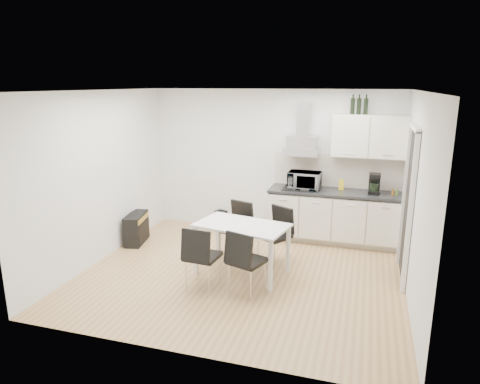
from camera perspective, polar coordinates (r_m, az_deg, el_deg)
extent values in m
plane|color=tan|center=(6.35, 0.20, -10.81)|extent=(4.50, 4.50, 0.00)
cube|color=silver|center=(7.81, 4.40, 3.98)|extent=(4.50, 0.10, 2.60)
cube|color=silver|center=(4.12, -7.77, -5.65)|extent=(4.50, 0.10, 2.60)
cube|color=silver|center=(6.88, -18.06, 1.90)|extent=(0.10, 4.00, 2.60)
cube|color=silver|center=(5.72, 22.38, -0.92)|extent=(0.10, 4.00, 2.60)
plane|color=white|center=(5.75, 0.22, 13.36)|extent=(4.50, 4.50, 0.00)
cube|color=white|center=(6.31, 21.37, -1.82)|extent=(0.08, 1.04, 2.10)
cube|color=beige|center=(7.73, 12.19, -6.03)|extent=(2.16, 0.52, 0.10)
cube|color=beige|center=(7.56, 12.33, -3.07)|extent=(2.20, 0.60, 0.76)
cube|color=#28292B|center=(7.44, 12.50, 0.00)|extent=(2.22, 0.64, 0.04)
cube|color=beige|center=(7.66, 12.80, 2.77)|extent=(2.20, 0.02, 0.58)
cube|color=beige|center=(7.38, 16.88, 7.13)|extent=(1.20, 0.35, 0.70)
cube|color=silver|center=(7.44, 8.24, 6.09)|extent=(0.60, 0.46, 0.30)
cube|color=silver|center=(7.50, 8.49, 9.61)|extent=(0.22, 0.20, 0.55)
imported|color=silver|center=(7.43, 8.59, 1.78)|extent=(0.55, 0.32, 0.37)
cube|color=yellow|center=(7.51, 13.37, 0.96)|extent=(0.08, 0.04, 0.18)
cylinder|color=brown|center=(7.38, 19.71, -0.03)|extent=(0.04, 0.04, 0.11)
cylinder|color=#4C6626|center=(7.38, 20.18, -0.06)|extent=(0.04, 0.04, 0.11)
cylinder|color=black|center=(7.35, 14.79, 11.24)|extent=(0.07, 0.07, 0.32)
cylinder|color=black|center=(7.35, 15.58, 11.19)|extent=(0.07, 0.07, 0.32)
cylinder|color=black|center=(7.34, 16.45, 11.13)|extent=(0.07, 0.07, 0.32)
cube|color=white|center=(6.09, 0.26, -4.46)|extent=(1.40, 0.96, 0.03)
cube|color=white|center=(6.25, -5.93, -7.70)|extent=(0.06, 0.06, 0.72)
cube|color=white|center=(5.73, 4.09, -9.79)|extent=(0.06, 0.06, 0.72)
cube|color=white|center=(6.75, -2.96, -5.95)|extent=(0.06, 0.06, 0.72)
cube|color=white|center=(6.27, 6.44, -7.67)|extent=(0.06, 0.06, 0.72)
cube|color=black|center=(7.63, -13.65, -4.73)|extent=(0.37, 0.66, 0.52)
cube|color=gold|center=(7.51, -12.83, -3.51)|extent=(0.12, 0.55, 0.08)
cube|color=black|center=(8.26, -2.55, -3.59)|extent=(0.25, 0.23, 0.32)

